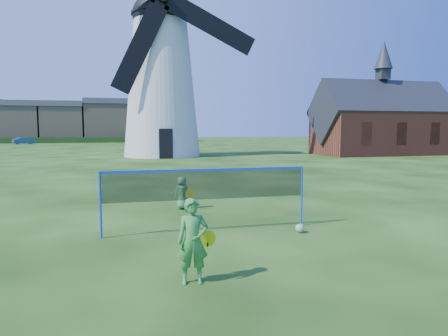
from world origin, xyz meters
TOP-DOWN VIEW (x-y plane):
  - ground at (0.00, 0.00)m, footprint 220.00×220.00m
  - windmill at (1.04, 27.47)m, footprint 16.02×6.90m
  - chapel at (22.05, 24.78)m, footprint 12.92×6.26m
  - badminton_net at (-0.36, -0.07)m, footprint 5.05×0.05m
  - player_girl at (-1.25, -3.25)m, footprint 0.69×0.38m
  - player_boy at (-0.58, 2.81)m, footprint 0.64×0.45m
  - play_ball at (1.79, -0.73)m, footprint 0.22×0.22m
  - terraced_houses at (-22.74, 72.00)m, footprint 58.52×8.40m
  - hedge at (-22.00, 66.00)m, footprint 62.00×0.80m
  - car_right at (-18.43, 62.04)m, footprint 3.55×2.44m

SIDE VIEW (x-z plane):
  - ground at x=0.00m, z-range 0.00..0.00m
  - play_ball at x=1.79m, z-range 0.00..0.22m
  - hedge at x=-22.00m, z-range 0.00..1.00m
  - player_boy at x=-0.58m, z-range 0.00..1.03m
  - car_right at x=-18.43m, z-range 0.00..1.11m
  - player_girl at x=-1.25m, z-range 0.00..1.40m
  - badminton_net at x=-0.36m, z-range 0.36..1.91m
  - chapel at x=22.05m, z-range -2.39..8.54m
  - terraced_houses at x=-22.74m, z-range -0.21..7.97m
  - windmill at x=1.04m, z-range -3.40..17.93m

